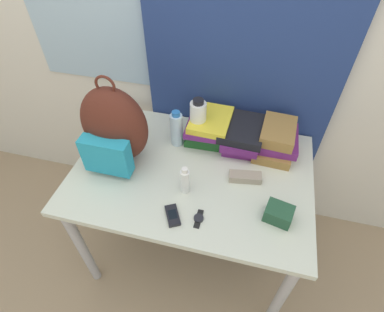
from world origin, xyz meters
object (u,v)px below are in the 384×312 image
at_px(cell_phone, 173,215).
at_px(backpack, 114,128).
at_px(book_stack_left, 208,127).
at_px(water_bottle, 177,129).
at_px(wristwatch, 199,218).
at_px(sunglasses_case, 245,177).
at_px(camera_pouch, 279,214).
at_px(book_stack_center, 242,134).
at_px(sports_bottle, 198,123).
at_px(sunscreen_bottle, 185,181).
at_px(book_stack_right, 276,139).

bearing_deg(cell_phone, backpack, 142.68).
height_order(book_stack_left, water_bottle, water_bottle).
relative_size(book_stack_left, wristwatch, 2.77).
xyz_separation_m(backpack, sunglasses_case, (0.63, 0.01, -0.18)).
bearing_deg(sunglasses_case, camera_pouch, -48.17).
relative_size(cell_phone, wristwatch, 1.25).
bearing_deg(backpack, book_stack_center, 22.99).
bearing_deg(book_stack_center, water_bottle, -168.09).
relative_size(book_stack_left, sunglasses_case, 1.63).
xyz_separation_m(book_stack_left, wristwatch, (0.07, -0.51, -0.07)).
distance_m(water_bottle, sports_bottle, 0.11).
height_order(book_stack_center, sunglasses_case, book_stack_center).
relative_size(backpack, cell_phone, 4.00).
distance_m(sunscreen_bottle, cell_phone, 0.16).
bearing_deg(book_stack_left, book_stack_center, -2.64).
height_order(backpack, book_stack_right, backpack).
distance_m(water_bottle, cell_phone, 0.47).
distance_m(sunscreen_bottle, wristwatch, 0.18).
bearing_deg(sunscreen_bottle, book_stack_left, 86.32).
bearing_deg(book_stack_right, camera_pouch, -84.73).
distance_m(book_stack_left, sports_bottle, 0.08).
distance_m(book_stack_left, book_stack_center, 0.18).
xyz_separation_m(sunscreen_bottle, cell_phone, (-0.02, -0.15, -0.06)).
height_order(book_stack_left, sunscreen_bottle, same).
bearing_deg(book_stack_left, cell_phone, -94.33).
height_order(sports_bottle, cell_phone, sports_bottle).
distance_m(sports_bottle, camera_pouch, 0.59).
relative_size(book_stack_left, sports_bottle, 0.95).
bearing_deg(sports_bottle, camera_pouch, -41.08).
bearing_deg(sports_bottle, sunglasses_case, -36.16).
relative_size(backpack, book_stack_right, 1.75).
bearing_deg(sunglasses_case, backpack, -179.19).
bearing_deg(water_bottle, camera_pouch, -32.52).
relative_size(book_stack_left, book_stack_right, 0.96).
bearing_deg(book_stack_right, cell_phone, -127.10).
height_order(book_stack_right, camera_pouch, book_stack_right).
bearing_deg(book_stack_center, book_stack_right, 1.48).
bearing_deg(sunscreen_bottle, backpack, 161.69).
bearing_deg(backpack, wristwatch, -28.83).
distance_m(water_bottle, sunscreen_bottle, 0.32).
relative_size(book_stack_left, camera_pouch, 2.00).
relative_size(backpack, water_bottle, 2.25).
xyz_separation_m(sports_bottle, wristwatch, (0.12, -0.47, -0.12)).
height_order(cell_phone, wristwatch, cell_phone).
height_order(water_bottle, sports_bottle, sports_bottle).
bearing_deg(book_stack_left, sports_bottle, -139.00).
height_order(sunglasses_case, camera_pouch, camera_pouch).
relative_size(backpack, sports_bottle, 1.72).
distance_m(backpack, water_bottle, 0.32).
distance_m(book_stack_left, wristwatch, 0.52).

